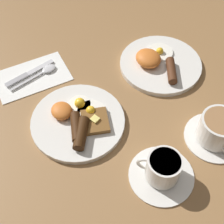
{
  "coord_description": "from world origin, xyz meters",
  "views": [
    {
      "loc": [
        0.45,
        -0.19,
        0.7
      ],
      "look_at": [
        0.04,
        0.09,
        0.03
      ],
      "focal_mm": 50.0,
      "sensor_mm": 36.0,
      "label": 1
    }
  ],
  "objects_px": {
    "teacup_far": "(217,130)",
    "knife": "(27,74)",
    "teacup_near": "(162,170)",
    "breakfast_plate_near": "(78,120)",
    "breakfast_plate_far": "(159,63)",
    "spoon": "(44,71)"
  },
  "relations": [
    {
      "from": "teacup_far",
      "to": "teacup_near",
      "type": "bearing_deg",
      "value": -87.97
    },
    {
      "from": "breakfast_plate_near",
      "to": "knife",
      "type": "height_order",
      "value": "breakfast_plate_near"
    },
    {
      "from": "teacup_near",
      "to": "teacup_far",
      "type": "xyz_separation_m",
      "value": [
        -0.01,
        0.18,
        0.0
      ]
    },
    {
      "from": "breakfast_plate_far",
      "to": "spoon",
      "type": "relative_size",
      "value": 1.61
    },
    {
      "from": "breakfast_plate_near",
      "to": "breakfast_plate_far",
      "type": "bearing_deg",
      "value": 99.08
    },
    {
      "from": "teacup_near",
      "to": "teacup_far",
      "type": "height_order",
      "value": "teacup_far"
    },
    {
      "from": "breakfast_plate_near",
      "to": "knife",
      "type": "bearing_deg",
      "value": -169.93
    },
    {
      "from": "breakfast_plate_far",
      "to": "spoon",
      "type": "distance_m",
      "value": 0.36
    },
    {
      "from": "breakfast_plate_far",
      "to": "knife",
      "type": "height_order",
      "value": "breakfast_plate_far"
    },
    {
      "from": "breakfast_plate_far",
      "to": "teacup_far",
      "type": "xyz_separation_m",
      "value": [
        0.29,
        -0.05,
        0.02
      ]
    },
    {
      "from": "breakfast_plate_near",
      "to": "teacup_far",
      "type": "distance_m",
      "value": 0.36
    },
    {
      "from": "breakfast_plate_near",
      "to": "spoon",
      "type": "bearing_deg",
      "value": 178.56
    },
    {
      "from": "breakfast_plate_near",
      "to": "spoon",
      "type": "relative_size",
      "value": 1.61
    },
    {
      "from": "spoon",
      "to": "teacup_near",
      "type": "bearing_deg",
      "value": -86.98
    },
    {
      "from": "teacup_far",
      "to": "knife",
      "type": "relative_size",
      "value": 0.94
    },
    {
      "from": "breakfast_plate_near",
      "to": "breakfast_plate_far",
      "type": "relative_size",
      "value": 1.0
    },
    {
      "from": "breakfast_plate_far",
      "to": "spoon",
      "type": "bearing_deg",
      "value": -118.65
    },
    {
      "from": "teacup_far",
      "to": "knife",
      "type": "height_order",
      "value": "teacup_far"
    },
    {
      "from": "teacup_near",
      "to": "breakfast_plate_far",
      "type": "bearing_deg",
      "value": 142.15
    },
    {
      "from": "breakfast_plate_near",
      "to": "knife",
      "type": "relative_size",
      "value": 1.53
    },
    {
      "from": "breakfast_plate_far",
      "to": "teacup_far",
      "type": "bearing_deg",
      "value": -8.9
    },
    {
      "from": "knife",
      "to": "spoon",
      "type": "relative_size",
      "value": 1.05
    }
  ]
}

